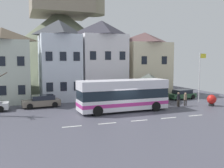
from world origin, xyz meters
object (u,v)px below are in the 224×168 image
Objects in this scene: parked_car_00 at (152,96)px; flagpole at (200,73)px; transit_bus at (123,96)px; pedestrian_02 at (149,98)px; public_bench at (150,96)px; parked_car_03 at (182,94)px; harbour_buoy at (212,100)px; townhouse_02 at (102,60)px; townhouse_01 at (60,60)px; hilltop_castle at (61,46)px; parked_car_01 at (42,101)px; townhouse_00 at (3,65)px; townhouse_03 at (144,64)px; pedestrian_01 at (178,99)px; pedestrian_00 at (185,98)px; bus_shelter at (148,79)px.

parked_car_00 is 6.66m from flagpole.
pedestrian_02 is at bearing 23.17° from transit_bus.
pedestrian_02 is at bearing -119.87° from public_bench.
transit_bus is at bearing 34.15° from parked_car_00.
parked_car_03 is 5.76m from harbour_buoy.
parked_car_03 is (9.86, -4.84, -4.73)m from townhouse_02.
parked_car_03 is (15.67, -5.10, -4.65)m from townhouse_01.
parked_car_01 is at bearing -104.41° from hilltop_castle.
townhouse_00 is 24.59m from flagpole.
pedestrian_01 is at bearing -94.21° from townhouse_03.
townhouse_02 is 8.28m from public_bench.
parked_car_00 is 4.68m from parked_car_03.
transit_bus is at bearing -169.39° from flagpole.
parked_car_00 reaches higher than harbour_buoy.
townhouse_00 is at bearing 178.71° from townhouse_02.
townhouse_03 is 5.71× the size of pedestrian_01.
townhouse_02 is 6.59× the size of public_bench.
townhouse_02 reaches higher than pedestrian_02.
parked_car_00 is at bearing 55.96° from pedestrian_02.
transit_bus is 8.03m from pedestrian_00.
parked_car_01 is at bearing 173.76° from bus_shelter.
townhouse_02 is 1.13× the size of transit_bus.
transit_bus reaches higher than pedestrian_00.
pedestrian_00 is 6.17m from public_bench.
parked_car_00 is 2.56× the size of pedestrian_01.
transit_bus is at bearing -64.16° from townhouse_01.
pedestrian_01 reaches higher than parked_car_03.
pedestrian_00 is at bearing -49.93° from bus_shelter.
townhouse_01 is 0.99× the size of townhouse_02.
hilltop_castle is 25.15× the size of pedestrian_00.
flagpole is at bearing 27.13° from pedestrian_00.
townhouse_01 is at bearing 136.76° from pedestrian_02.
harbour_buoy is at bearing 124.84° from parked_car_00.
pedestrian_02 is at bearing -117.18° from bus_shelter.
bus_shelter reaches higher than parked_car_03.
hilltop_castle reaches higher than bus_shelter.
townhouse_00 is at bearing 168.37° from public_bench.
public_bench is at bearing -18.18° from townhouse_01.
pedestrian_01 is at bearing -86.22° from public_bench.
bus_shelter is 7.74m from harbour_buoy.
public_bench is (-4.17, 1.33, -0.15)m from parked_car_03.
bus_shelter is at bearing -112.88° from townhouse_03.
hilltop_castle is 29.71× the size of harbour_buoy.
parked_car_00 is 2.63× the size of pedestrian_02.
townhouse_03 reaches higher than townhouse_00.
hilltop_castle reaches higher than parked_car_03.
parked_car_01 is (-8.64, -4.59, -4.69)m from townhouse_02.
hilltop_castle is 9.30× the size of parked_car_00.
bus_shelter is (4.14, -5.98, -2.34)m from townhouse_02.
townhouse_00 is at bearing 179.84° from townhouse_01.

